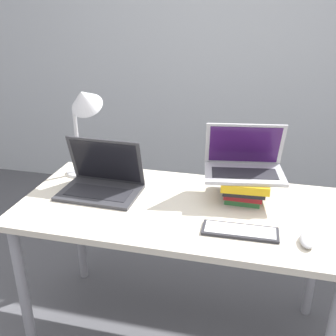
{
  "coord_description": "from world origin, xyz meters",
  "views": [
    {
      "loc": [
        0.33,
        -1.2,
        1.62
      ],
      "look_at": [
        -0.05,
        0.36,
        0.94
      ],
      "focal_mm": 42.0,
      "sensor_mm": 36.0,
      "label": 1
    }
  ],
  "objects_px": {
    "book_stack": "(245,185)",
    "desk_lamp": "(83,109)",
    "mouse": "(307,240)",
    "wireless_keyboard": "(240,231)",
    "laptop_left": "(102,182)",
    "laptop_on_books": "(244,164)"
  },
  "relations": [
    {
      "from": "book_stack",
      "to": "desk_lamp",
      "type": "distance_m",
      "value": 0.87
    },
    {
      "from": "laptop_left",
      "to": "wireless_keyboard",
      "type": "height_order",
      "value": "laptop_left"
    },
    {
      "from": "mouse",
      "to": "wireless_keyboard",
      "type": "bearing_deg",
      "value": 175.89
    },
    {
      "from": "laptop_left",
      "to": "desk_lamp",
      "type": "distance_m",
      "value": 0.38
    },
    {
      "from": "laptop_left",
      "to": "book_stack",
      "type": "height_order",
      "value": "laptop_left"
    },
    {
      "from": "laptop_left",
      "to": "book_stack",
      "type": "distance_m",
      "value": 0.69
    },
    {
      "from": "laptop_left",
      "to": "laptop_on_books",
      "type": "bearing_deg",
      "value": 9.79
    },
    {
      "from": "book_stack",
      "to": "laptop_left",
      "type": "bearing_deg",
      "value": -171.42
    },
    {
      "from": "mouse",
      "to": "desk_lamp",
      "type": "bearing_deg",
      "value": 160.59
    },
    {
      "from": "laptop_left",
      "to": "mouse",
      "type": "bearing_deg",
      "value": -13.96
    },
    {
      "from": "mouse",
      "to": "desk_lamp",
      "type": "xyz_separation_m",
      "value": [
        -1.08,
        0.38,
        0.36
      ]
    },
    {
      "from": "wireless_keyboard",
      "to": "laptop_left",
      "type": "bearing_deg",
      "value": 162.53
    },
    {
      "from": "book_stack",
      "to": "wireless_keyboard",
      "type": "height_order",
      "value": "book_stack"
    },
    {
      "from": "laptop_on_books",
      "to": "mouse",
      "type": "bearing_deg",
      "value": -52.03
    },
    {
      "from": "laptop_on_books",
      "to": "desk_lamp",
      "type": "relative_size",
      "value": 0.77
    },
    {
      "from": "book_stack",
      "to": "mouse",
      "type": "relative_size",
      "value": 2.56
    },
    {
      "from": "wireless_keyboard",
      "to": "book_stack",
      "type": "bearing_deg",
      "value": 91.09
    },
    {
      "from": "laptop_left",
      "to": "book_stack",
      "type": "relative_size",
      "value": 1.34
    },
    {
      "from": "book_stack",
      "to": "wireless_keyboard",
      "type": "relative_size",
      "value": 0.93
    },
    {
      "from": "laptop_on_books",
      "to": "desk_lamp",
      "type": "bearing_deg",
      "value": 177.84
    },
    {
      "from": "laptop_on_books",
      "to": "wireless_keyboard",
      "type": "distance_m",
      "value": 0.37
    },
    {
      "from": "wireless_keyboard",
      "to": "mouse",
      "type": "relative_size",
      "value": 2.75
    }
  ]
}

